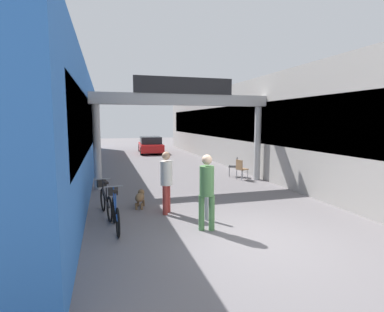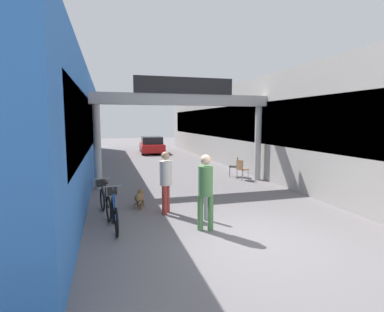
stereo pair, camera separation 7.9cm
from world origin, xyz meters
name	(u,v)px [view 2 (the right image)]	position (x,y,z in m)	size (l,w,h in m)	color
ground_plane	(252,240)	(0.00, 0.00, 0.00)	(80.00, 80.00, 0.00)	slate
storefront_left	(64,127)	(-5.09, 11.00, 2.26)	(3.00, 26.00, 4.52)	blue
storefront_right	(245,126)	(5.09, 11.00, 2.26)	(3.00, 26.00, 4.52)	#9E9993
arcade_sign_gateway	(184,109)	(0.00, 6.04, 3.06)	(7.40, 0.47, 4.28)	#B2B2B2
pedestrian_with_dog	(166,178)	(-1.45, 2.37, 1.00)	(0.47, 0.47, 1.74)	#99332D
pedestrian_companion	(206,187)	(-0.80, 0.82, 1.05)	(0.44, 0.44, 1.81)	#4C7F47
dog_on_leash	(140,197)	(-2.10, 3.17, 0.31)	(0.42, 0.72, 0.50)	brown
bicycle_blue_nearest	(114,210)	(-2.87, 1.58, 0.44)	(0.46, 1.69, 0.98)	black
bicycle_black_second	(105,199)	(-3.10, 2.68, 0.44)	(0.47, 1.67, 0.98)	black
bollard_post_metal	(206,202)	(-0.56, 1.51, 0.48)	(0.10, 0.10, 0.95)	gray
cafe_chair_wood_nearer	(241,168)	(2.63, 6.17, 0.54)	(0.49, 0.49, 0.89)	gray
cafe_chair_black_farther	(235,165)	(2.71, 6.98, 0.54)	(0.53, 0.53, 0.89)	gray
parked_car_red	(152,145)	(0.45, 18.28, 0.64)	(1.99, 4.10, 1.33)	red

